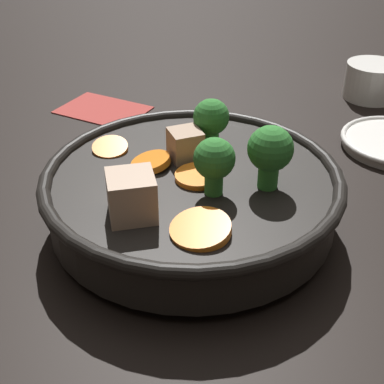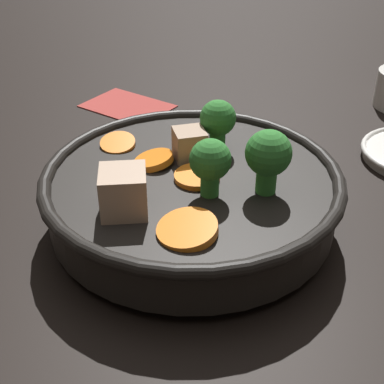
{
  "view_description": "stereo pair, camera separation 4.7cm",
  "coord_description": "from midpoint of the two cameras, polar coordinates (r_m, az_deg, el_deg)",
  "views": [
    {
      "loc": [
        0.27,
        -0.29,
        0.29
      ],
      "look_at": [
        0.0,
        0.0,
        0.03
      ],
      "focal_mm": 50.0,
      "sensor_mm": 36.0,
      "label": 1
    },
    {
      "loc": [
        0.3,
        -0.25,
        0.29
      ],
      "look_at": [
        0.0,
        0.0,
        0.03
      ],
      "focal_mm": 50.0,
      "sensor_mm": 36.0,
      "label": 2
    }
  ],
  "objects": [
    {
      "name": "napkin",
      "position": [
        0.72,
        -11.34,
        8.59
      ],
      "size": [
        0.13,
        0.1,
        0.0
      ],
      "color": "#A33833",
      "rests_on": "ground_plane"
    },
    {
      "name": "tea_cup",
      "position": [
        0.77,
        16.99,
        11.28
      ],
      "size": [
        0.07,
        0.07,
        0.05
      ],
      "color": "white",
      "rests_on": "ground_plane"
    },
    {
      "name": "ground_plane",
      "position": [
        0.49,
        -2.75,
        -3.52
      ],
      "size": [
        3.0,
        3.0,
        0.0
      ],
      "primitive_type": "plane",
      "color": "black"
    },
    {
      "name": "stirfry_bowl",
      "position": [
        0.47,
        -2.81,
        0.15
      ],
      "size": [
        0.26,
        0.26,
        0.11
      ],
      "color": "black",
      "rests_on": "ground_plane"
    }
  ]
}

